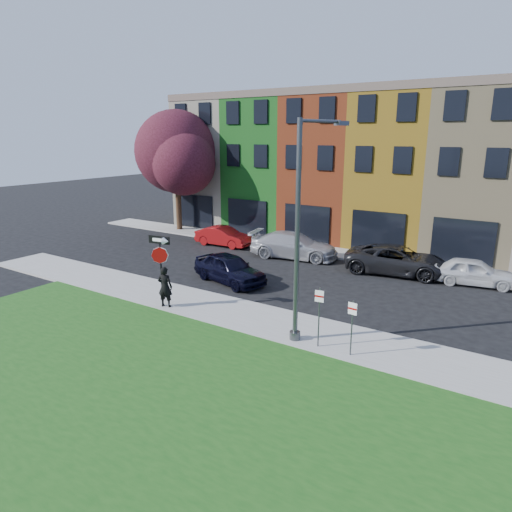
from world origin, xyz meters
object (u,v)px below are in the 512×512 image
Objects in this scene: man at (165,287)px; street_lamp at (302,233)px; sedan_near at (229,268)px; stop_sign at (160,257)px.

man is 7.13m from street_lamp.
sedan_near is 8.32m from street_lamp.
sedan_near is (0.10, 4.61, -0.28)m from man.
stop_sign is 1.35m from man.
street_lamp is (6.60, 0.39, 1.73)m from stop_sign.
stop_sign is 4.91m from sedan_near.
street_lamp is (6.42, 0.37, 3.07)m from man.
stop_sign is at bearing -169.06° from sedan_near.
man is 4.62m from sedan_near.
street_lamp is at bearing -109.44° from sedan_near.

